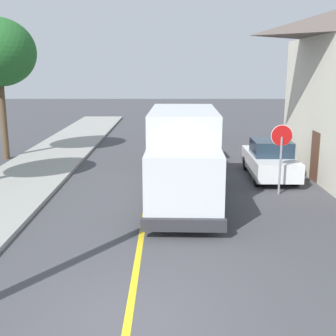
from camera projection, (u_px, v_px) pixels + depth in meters
name	position (u px, v px, depth m)	size (l,w,h in m)	color
ground_plane	(129.00, 322.00, 8.16)	(120.00, 120.00, 0.00)	#424247
centre_line_yellow	(151.00, 184.00, 17.90)	(0.16, 56.00, 0.01)	gold
box_truck	(185.00, 152.00, 15.46)	(2.61, 7.25, 3.20)	silver
parked_car_near	(198.00, 145.00, 22.22)	(1.98, 4.47, 1.67)	maroon
parked_car_mid	(191.00, 127.00, 29.21)	(1.98, 4.47, 1.67)	black
parked_van_across	(272.00, 160.00, 18.74)	(1.90, 4.44, 1.67)	silver
stop_sign	(283.00, 146.00, 15.99)	(0.80, 0.10, 2.65)	gray
street_tree_down_block	(0.00, 53.00, 21.58)	(3.78, 3.78, 7.15)	brown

